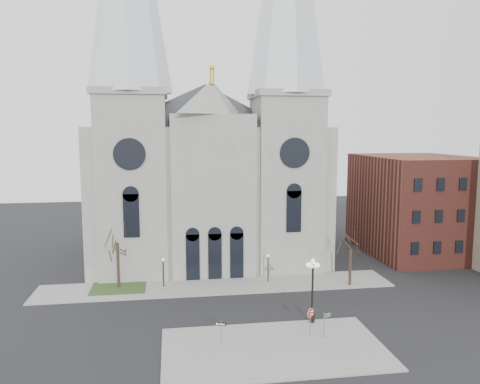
{
  "coord_description": "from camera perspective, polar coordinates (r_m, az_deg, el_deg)",
  "views": [
    {
      "loc": [
        -5.04,
        -40.08,
        17.6
      ],
      "look_at": [
        2.18,
        8.0,
        11.2
      ],
      "focal_mm": 35.0,
      "sensor_mm": 36.0,
      "label": 1
    }
  ],
  "objects": [
    {
      "name": "grass_patch",
      "position": [
        55.27,
        -14.56,
        -11.22
      ],
      "size": [
        6.0,
        5.0,
        0.18
      ],
      "primitive_type": "cube",
      "color": "#28451D",
      "rests_on": "ground"
    },
    {
      "name": "ground",
      "position": [
        44.07,
        -1.31,
        -16.04
      ],
      "size": [
        160.0,
        160.0,
        0.0
      ],
      "primitive_type": "plane",
      "color": "black",
      "rests_on": "ground"
    },
    {
      "name": "one_way_sign",
      "position": [
        40.0,
        -2.32,
        -16.28
      ],
      "size": [
        0.82,
        0.32,
        1.95
      ],
      "rotation": [
        0.0,
        0.0,
        -0.34
      ],
      "color": "slate",
      "rests_on": "sidewalk_near"
    },
    {
      "name": "cathedral",
      "position": [
        63.15,
        -4.0,
        8.28
      ],
      "size": [
        33.0,
        26.66,
        54.0
      ],
      "color": "gray",
      "rests_on": "ground"
    },
    {
      "name": "ped_lamp_right",
      "position": [
        54.92,
        3.44,
        -8.66
      ],
      "size": [
        0.32,
        0.32,
        3.26
      ],
      "color": "black",
      "rests_on": "sidewalk_far"
    },
    {
      "name": "globe_lamp",
      "position": [
        43.75,
        8.84,
        -10.84
      ],
      "size": [
        1.6,
        1.6,
        5.99
      ],
      "rotation": [
        0.0,
        0.0,
        0.29
      ],
      "color": "black",
      "rests_on": "sidewalk_near"
    },
    {
      "name": "ped_lamp_left",
      "position": [
        53.8,
        -9.32,
        -9.09
      ],
      "size": [
        0.32,
        0.32,
        3.26
      ],
      "color": "black",
      "rests_on": "sidewalk_far"
    },
    {
      "name": "tree_left",
      "position": [
        53.78,
        -14.75,
        -5.66
      ],
      "size": [
        3.2,
        3.2,
        7.5
      ],
      "color": "black",
      "rests_on": "ground"
    },
    {
      "name": "tree_right",
      "position": [
        54.62,
        13.35,
        -6.62
      ],
      "size": [
        3.2,
        3.2,
        6.0
      ],
      "color": "black",
      "rests_on": "ground"
    },
    {
      "name": "street_name_sign",
      "position": [
        41.68,
        10.31,
        -15.43
      ],
      "size": [
        0.67,
        0.29,
        2.2
      ],
      "rotation": [
        0.0,
        0.0,
        0.36
      ],
      "color": "slate",
      "rests_on": "sidewalk_near"
    },
    {
      "name": "stop_sign",
      "position": [
        41.88,
        8.57,
        -14.66
      ],
      "size": [
        0.85,
        0.21,
        2.4
      ],
      "rotation": [
        0.0,
        0.0,
        0.22
      ],
      "color": "slate",
      "rests_on": "sidewalk_near"
    },
    {
      "name": "sidewalk_far",
      "position": [
        54.24,
        -2.8,
        -11.37
      ],
      "size": [
        40.0,
        6.0,
        0.14
      ],
      "primitive_type": "cube",
      "color": "gray",
      "rests_on": "ground"
    },
    {
      "name": "bg_building_brick",
      "position": [
        72.07,
        20.67,
        -1.45
      ],
      "size": [
        14.0,
        18.0,
        14.0
      ],
      "primitive_type": "cube",
      "color": "brown",
      "rests_on": "ground"
    },
    {
      "name": "sidewalk_near",
      "position": [
        40.03,
        4.14,
        -18.49
      ],
      "size": [
        18.0,
        10.0,
        0.14
      ],
      "primitive_type": "cube",
      "color": "gray",
      "rests_on": "ground"
    }
  ]
}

